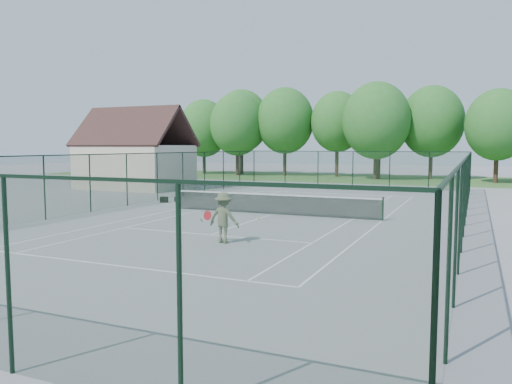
% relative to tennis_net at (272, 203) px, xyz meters
% --- Properties ---
extents(ground, '(140.00, 140.00, 0.00)m').
position_rel_tennis_net_xyz_m(ground, '(0.00, 0.00, -0.58)').
color(ground, gray).
rests_on(ground, ground).
extents(grass_far, '(80.00, 16.00, 0.01)m').
position_rel_tennis_net_xyz_m(grass_far, '(0.00, 30.00, -0.57)').
color(grass_far, '#467433').
rests_on(grass_far, ground).
extents(court_lines, '(11.05, 23.85, 0.01)m').
position_rel_tennis_net_xyz_m(court_lines, '(0.00, 0.00, -0.57)').
color(court_lines, white).
rests_on(court_lines, ground).
extents(tennis_net, '(11.08, 0.08, 1.10)m').
position_rel_tennis_net_xyz_m(tennis_net, '(0.00, 0.00, 0.00)').
color(tennis_net, black).
rests_on(tennis_net, ground).
extents(fence_enclosure, '(18.05, 36.05, 3.02)m').
position_rel_tennis_net_xyz_m(fence_enclosure, '(0.00, 0.00, 0.98)').
color(fence_enclosure, '#193520').
rests_on(fence_enclosure, ground).
extents(utility_building, '(8.60, 6.27, 6.63)m').
position_rel_tennis_net_xyz_m(utility_building, '(-16.00, 10.00, 2.54)').
color(utility_building, beige).
rests_on(utility_building, ground).
extents(tree_line_far, '(39.40, 6.40, 9.70)m').
position_rel_tennis_net_xyz_m(tree_line_far, '(0.00, 30.00, 5.42)').
color(tree_line_far, '#422A1E').
rests_on(tree_line_far, ground).
extents(sports_bag_a, '(0.51, 0.39, 0.36)m').
position_rel_tennis_net_xyz_m(sports_bag_a, '(-8.00, 2.23, -0.39)').
color(sports_bag_a, black).
rests_on(sports_bag_a, ground).
extents(sports_bag_b, '(0.44, 0.35, 0.30)m').
position_rel_tennis_net_xyz_m(sports_bag_b, '(-7.47, 2.91, -0.43)').
color(sports_bag_b, black).
rests_on(sports_bag_b, ground).
extents(tennis_player, '(2.08, 0.86, 1.80)m').
position_rel_tennis_net_xyz_m(tennis_player, '(1.22, -7.61, 0.33)').
color(tennis_player, '#5B5E42').
rests_on(tennis_player, ground).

